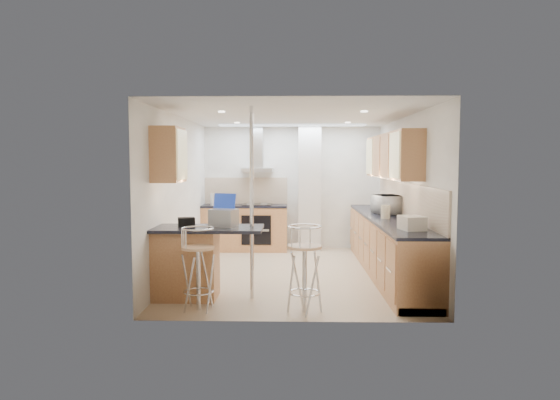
{
  "coord_description": "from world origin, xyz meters",
  "views": [
    {
      "loc": [
        -0.02,
        -7.87,
        1.8
      ],
      "look_at": [
        -0.2,
        0.2,
        1.17
      ],
      "focal_mm": 32.0,
      "sensor_mm": 36.0,
      "label": 1
    }
  ],
  "objects_px": {
    "bread_bin": "(412,223)",
    "microwave": "(388,205)",
    "laptop": "(224,218)",
    "bar_stool_end": "(305,269)",
    "bar_stool_near": "(198,269)"
  },
  "relations": [
    {
      "from": "laptop",
      "to": "bread_bin",
      "type": "xyz_separation_m",
      "value": [
        2.43,
        -0.14,
        -0.05
      ]
    },
    {
      "from": "bar_stool_near",
      "to": "laptop",
      "type": "bearing_deg",
      "value": 50.97
    },
    {
      "from": "laptop",
      "to": "bar_stool_near",
      "type": "distance_m",
      "value": 0.85
    },
    {
      "from": "laptop",
      "to": "bread_bin",
      "type": "distance_m",
      "value": 2.44
    },
    {
      "from": "microwave",
      "to": "bar_stool_near",
      "type": "distance_m",
      "value": 3.66
    },
    {
      "from": "bar_stool_near",
      "to": "bar_stool_end",
      "type": "relative_size",
      "value": 0.97
    },
    {
      "from": "microwave",
      "to": "bread_bin",
      "type": "relative_size",
      "value": 1.69
    },
    {
      "from": "bar_stool_near",
      "to": "bread_bin",
      "type": "xyz_separation_m",
      "value": [
        2.66,
        0.47,
        0.5
      ]
    },
    {
      "from": "bar_stool_end",
      "to": "laptop",
      "type": "bearing_deg",
      "value": 75.21
    },
    {
      "from": "laptop",
      "to": "bar_stool_end",
      "type": "relative_size",
      "value": 0.32
    },
    {
      "from": "bread_bin",
      "to": "microwave",
      "type": "bearing_deg",
      "value": 76.86
    },
    {
      "from": "bar_stool_near",
      "to": "bread_bin",
      "type": "height_order",
      "value": "bread_bin"
    },
    {
      "from": "laptop",
      "to": "bread_bin",
      "type": "height_order",
      "value": "laptop"
    },
    {
      "from": "bar_stool_end",
      "to": "bread_bin",
      "type": "relative_size",
      "value": 3.13
    },
    {
      "from": "microwave",
      "to": "bar_stool_end",
      "type": "xyz_separation_m",
      "value": [
        -1.45,
        -2.43,
        -0.55
      ]
    }
  ]
}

